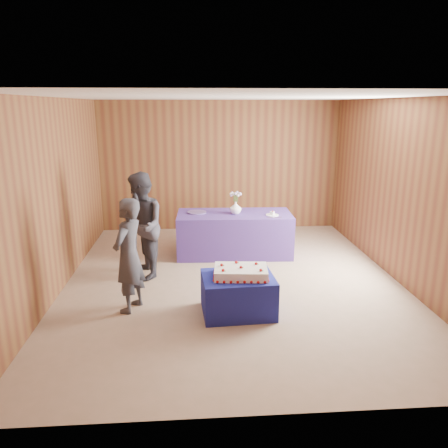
{
  "coord_description": "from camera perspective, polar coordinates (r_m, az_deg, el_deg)",
  "views": [
    {
      "loc": [
        -0.58,
        -6.17,
        2.58
      ],
      "look_at": [
        -0.12,
        0.1,
        0.88
      ],
      "focal_mm": 35.0,
      "sensor_mm": 36.0,
      "label": 1
    }
  ],
  "objects": [
    {
      "name": "guest_left",
      "position": [
        5.68,
        -12.35,
        -4.05
      ],
      "size": [
        0.53,
        0.64,
        1.49
      ],
      "primitive_type": "imported",
      "rotation": [
        0.0,
        0.0,
        -1.95
      ],
      "color": "#35353F",
      "rests_on": "ground"
    },
    {
      "name": "cake_slice",
      "position": [
        7.59,
        6.32,
        1.44
      ],
      "size": [
        0.08,
        0.08,
        0.08
      ],
      "rotation": [
        0.0,
        0.0,
        -0.58
      ],
      "color": "silver",
      "rests_on": "plate"
    },
    {
      "name": "cake_table",
      "position": [
        5.65,
        1.85,
        -9.2
      ],
      "size": [
        0.94,
        0.75,
        0.5
      ],
      "primitive_type": "cube",
      "rotation": [
        0.0,
        0.0,
        0.06
      ],
      "color": "#1B2099",
      "rests_on": "ground"
    },
    {
      "name": "sheet_cake",
      "position": [
        5.52,
        2.21,
        -6.29
      ],
      "size": [
        0.73,
        0.53,
        0.16
      ],
      "rotation": [
        0.0,
        0.0,
        -0.09
      ],
      "color": "silver",
      "rests_on": "cake_table"
    },
    {
      "name": "platter",
      "position": [
        7.73,
        -3.57,
        1.54
      ],
      "size": [
        0.39,
        0.39,
        0.02
      ],
      "primitive_type": "cylinder",
      "rotation": [
        0.0,
        0.0,
        0.18
      ],
      "color": "#5C478F",
      "rests_on": "serving_table"
    },
    {
      "name": "serving_table",
      "position": [
        7.78,
        1.34,
        -1.3
      ],
      "size": [
        2.03,
        0.97,
        0.75
      ],
      "primitive_type": "cube",
      "rotation": [
        0.0,
        0.0,
        -0.04
      ],
      "color": "#463085",
      "rests_on": "ground"
    },
    {
      "name": "guest_right",
      "position": [
        6.72,
        -10.77,
        -0.29
      ],
      "size": [
        0.86,
        0.96,
        1.64
      ],
      "primitive_type": "imported",
      "rotation": [
        0.0,
        0.0,
        -1.22
      ],
      "color": "#32313B",
      "rests_on": "ground"
    },
    {
      "name": "ground",
      "position": [
        6.71,
        1.12,
        -7.45
      ],
      "size": [
        6.0,
        6.0,
        0.0
      ],
      "primitive_type": "plane",
      "color": "gray",
      "rests_on": "ground"
    },
    {
      "name": "vase",
      "position": [
        7.64,
        1.52,
        2.13
      ],
      "size": [
        0.24,
        0.24,
        0.21
      ],
      "primitive_type": "imported",
      "rotation": [
        0.0,
        0.0,
        0.21
      ],
      "color": "white",
      "rests_on": "serving_table"
    },
    {
      "name": "room_shell",
      "position": [
        6.24,
        1.21,
        8.02
      ],
      "size": [
        5.04,
        6.04,
        2.72
      ],
      "color": "brown",
      "rests_on": "ground"
    },
    {
      "name": "plate",
      "position": [
        7.6,
        6.31,
        1.19
      ],
      "size": [
        0.3,
        0.3,
        0.01
      ],
      "primitive_type": "cylinder",
      "rotation": [
        0.0,
        0.0,
        -0.46
      ],
      "color": "white",
      "rests_on": "serving_table"
    },
    {
      "name": "knife",
      "position": [
        7.44,
        6.62,
        0.85
      ],
      "size": [
        0.26,
        0.05,
        0.0
      ],
      "primitive_type": "cube",
      "rotation": [
        0.0,
        0.0,
        0.12
      ],
      "color": "#ADADB2",
      "rests_on": "serving_table"
    },
    {
      "name": "flower_spray",
      "position": [
        7.59,
        1.53,
        3.92
      ],
      "size": [
        0.21,
        0.21,
        0.16
      ],
      "color": "#315F26",
      "rests_on": "vase"
    }
  ]
}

